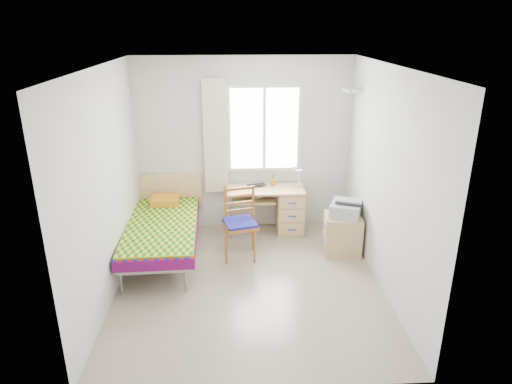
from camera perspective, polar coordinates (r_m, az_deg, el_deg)
floor at (r=5.76m, az=-0.88°, el=-11.28°), size 3.50×3.50×0.00m
ceiling at (r=4.92m, az=-1.05°, el=15.43°), size 3.50×3.50×0.00m
wall_back at (r=6.87m, az=-1.50°, el=5.87°), size 3.20×0.00×3.20m
wall_left at (r=5.38m, az=-18.23°, el=0.65°), size 0.00×3.50×3.50m
wall_right at (r=5.49m, az=15.99°, el=1.26°), size 0.00×3.50×3.50m
window at (r=6.80m, az=1.04°, el=7.89°), size 1.10×0.04×1.30m
curtain at (r=6.77m, az=-5.08°, el=6.88°), size 0.35×0.05×1.70m
floating_shelf at (r=6.57m, az=11.94°, el=12.34°), size 0.20×0.32×0.03m
bed at (r=6.35m, az=-11.54°, el=-4.22°), size 1.01×2.04×0.87m
desk at (r=6.93m, az=3.68°, el=-2.00°), size 1.14×0.54×0.71m
chair at (r=6.17m, az=-1.98°, el=-3.32°), size 0.51×0.51×0.98m
cabinet at (r=6.47m, az=10.72°, el=-5.16°), size 0.55×0.50×0.54m
printer at (r=6.35m, az=11.20°, el=-2.03°), size 0.53×0.56×0.19m
laptop at (r=6.84m, az=0.09°, el=0.73°), size 0.32×0.24×0.02m
pen_cup at (r=6.91m, az=2.13°, el=1.25°), size 0.08×0.08×0.10m
task_lamp at (r=6.72m, az=5.05°, el=2.21°), size 0.21×0.31×0.36m
book at (r=6.80m, az=-0.75°, el=-0.57°), size 0.26×0.28×0.02m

